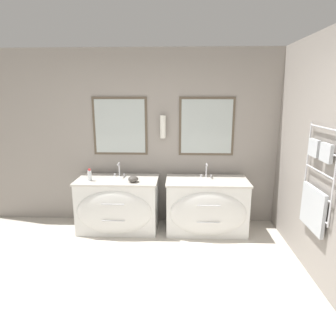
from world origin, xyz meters
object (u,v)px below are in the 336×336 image
Objects in this scene: vanity_left at (118,205)px; toiletry_bottle at (90,175)px; vanity_right at (206,206)px; amenity_bowl at (133,179)px.

toiletry_bottle is at bearing -170.44° from vanity_left.
toiletry_bottle is (-1.65, -0.06, 0.46)m from vanity_right.
vanity_left is at bearing 180.00° from vanity_right.
toiletry_bottle is at bearing 175.68° from amenity_bowl.
vanity_right is 6.80× the size of toiletry_bottle.
toiletry_bottle reaches higher than vanity_left.
vanity_left is at bearing 156.76° from amenity_bowl.
vanity_left is 8.18× the size of amenity_bowl.
toiletry_bottle is (-0.37, -0.06, 0.46)m from vanity_left.
toiletry_bottle is 1.20× the size of amenity_bowl.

